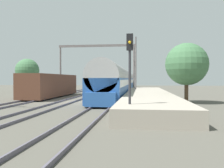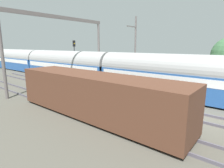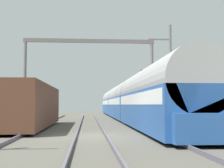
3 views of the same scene
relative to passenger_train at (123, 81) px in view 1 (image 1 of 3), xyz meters
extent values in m
plane|color=#524F46|center=(-4.06, -19.50, -1.97)|extent=(120.00, 120.00, 0.00)
cube|color=#585460|center=(-8.85, -19.50, -1.89)|extent=(0.08, 60.00, 0.16)
cube|color=#585460|center=(-7.41, -19.50, -1.89)|extent=(0.08, 60.00, 0.16)
cube|color=#585460|center=(-4.78, -19.50, -1.89)|extent=(0.08, 60.00, 0.16)
cube|color=#585460|center=(-3.35, -19.50, -1.89)|extent=(0.08, 60.00, 0.16)
cube|color=#585460|center=(-0.72, -19.50, -1.89)|extent=(0.08, 60.00, 0.16)
cube|color=#585460|center=(0.72, -19.50, -1.89)|extent=(0.08, 60.00, 0.16)
cube|color=#A39989|center=(3.82, -17.50, -1.52)|extent=(4.40, 28.00, 0.90)
cube|color=#28569E|center=(0.00, -16.31, -0.71)|extent=(2.90, 16.00, 2.20)
cube|color=white|center=(0.00, -16.31, -0.08)|extent=(2.93, 15.36, 0.64)
cylinder|color=#9F9F9F|center=(0.00, -16.31, 0.59)|extent=(2.84, 16.00, 2.84)
cube|color=#28569E|center=(0.00, 0.04, -0.71)|extent=(2.90, 16.00, 2.20)
cube|color=white|center=(0.00, 0.04, -0.08)|extent=(2.93, 15.36, 0.64)
cylinder|color=#9F9F9F|center=(0.00, 0.04, 0.59)|extent=(2.84, 16.00, 2.84)
cube|color=#28569E|center=(0.00, 16.39, -0.71)|extent=(2.90, 16.00, 2.20)
cube|color=white|center=(0.00, 16.39, -0.08)|extent=(2.93, 15.36, 0.64)
cylinder|color=#9F9F9F|center=(0.00, 16.39, 0.59)|extent=(2.84, 16.00, 2.84)
cube|color=#28569E|center=(0.00, -24.56, -1.26)|extent=(2.40, 0.50, 1.10)
cube|color=#563323|center=(-8.13, -13.71, -0.46)|extent=(2.80, 13.00, 2.70)
cube|color=black|center=(-8.13, -13.71, -1.76)|extent=(2.52, 11.96, 0.10)
cylinder|color=#252525|center=(1.23, -6.21, -1.55)|extent=(0.24, 0.24, 0.85)
cube|color=#285684|center=(1.23, -6.21, -0.80)|extent=(0.47, 0.40, 0.64)
sphere|color=tan|center=(1.23, -6.21, -0.36)|extent=(0.24, 0.24, 0.24)
cylinder|color=#2D2D33|center=(2.46, -29.27, -0.05)|extent=(0.14, 0.14, 3.84)
cube|color=black|center=(2.46, -29.27, 2.32)|extent=(0.36, 0.20, 0.90)
sphere|color=yellow|center=(2.46, -29.39, 2.29)|extent=(0.16, 0.16, 0.16)
cylinder|color=#2D2D33|center=(1.92, 0.39, 0.31)|extent=(0.14, 0.14, 4.56)
cube|color=black|center=(1.92, 0.39, 3.04)|extent=(0.36, 0.20, 0.90)
sphere|color=yellow|center=(1.92, 0.27, 3.03)|extent=(0.16, 0.16, 0.16)
cylinder|color=#655E5D|center=(-10.13, -4.66, 1.78)|extent=(0.28, 0.28, 7.50)
cylinder|color=#655E5D|center=(2.00, -4.66, 1.78)|extent=(0.28, 0.28, 7.50)
cube|color=#655E5D|center=(-4.06, -4.66, 5.71)|extent=(12.53, 0.24, 0.36)
cylinder|color=#655E5D|center=(2.40, -10.23, 2.03)|extent=(0.20, 0.20, 8.00)
cube|color=#655E5D|center=(1.50, -10.23, 4.83)|extent=(1.80, 0.10, 0.10)
cylinder|color=#4C3826|center=(-16.95, -2.64, -0.84)|extent=(0.36, 0.36, 2.26)
sphere|color=#406D44|center=(-16.95, -2.64, 1.84)|extent=(4.14, 4.14, 4.14)
cylinder|color=#4C3826|center=(7.36, -19.32, -0.88)|extent=(0.36, 0.36, 2.18)
sphere|color=#406D44|center=(7.36, -19.32, 1.71)|extent=(3.99, 3.99, 3.99)
camera|label=1|loc=(3.03, -42.07, 0.31)|focal=37.47mm
camera|label=2|loc=(-16.59, -22.22, 2.73)|focal=29.65mm
camera|label=3|loc=(-4.24, -36.11, -0.40)|focal=52.92mm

